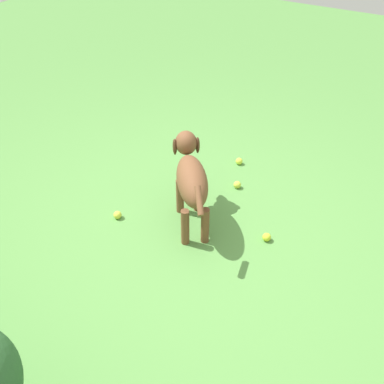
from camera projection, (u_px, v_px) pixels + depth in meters
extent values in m
plane|color=#548C42|center=(189.00, 238.00, 3.34)|extent=(14.00, 14.00, 0.00)
ellipsoid|color=brown|center=(192.00, 181.00, 3.18)|extent=(0.59, 0.55, 0.26)
cylinder|color=brown|center=(180.00, 196.00, 3.50)|extent=(0.06, 0.06, 0.31)
cylinder|color=brown|center=(198.00, 195.00, 3.51)|extent=(0.06, 0.06, 0.31)
cylinder|color=brown|center=(186.00, 227.00, 3.20)|extent=(0.06, 0.06, 0.31)
cylinder|color=brown|center=(205.00, 226.00, 3.22)|extent=(0.06, 0.06, 0.31)
ellipsoid|color=brown|center=(186.00, 143.00, 3.38)|extent=(0.26, 0.25, 0.19)
ellipsoid|color=#472B19|center=(185.00, 140.00, 3.47)|extent=(0.16, 0.15, 0.08)
sphere|color=black|center=(184.00, 136.00, 3.51)|extent=(0.03, 0.03, 0.03)
ellipsoid|color=#472B19|center=(175.00, 147.00, 3.38)|extent=(0.07, 0.07, 0.14)
ellipsoid|color=#472B19|center=(198.00, 145.00, 3.40)|extent=(0.07, 0.07, 0.14)
cylinder|color=brown|center=(199.00, 201.00, 2.84)|extent=(0.17, 0.16, 0.15)
sphere|color=#CCDE3F|center=(239.00, 161.00, 4.12)|extent=(0.07, 0.07, 0.07)
sphere|color=#CDD341|center=(118.00, 215.00, 3.50)|extent=(0.07, 0.07, 0.07)
sphere|color=#C7D631|center=(267.00, 237.00, 3.30)|extent=(0.07, 0.07, 0.07)
sphere|color=#C9D940|center=(237.00, 185.00, 3.83)|extent=(0.07, 0.07, 0.07)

